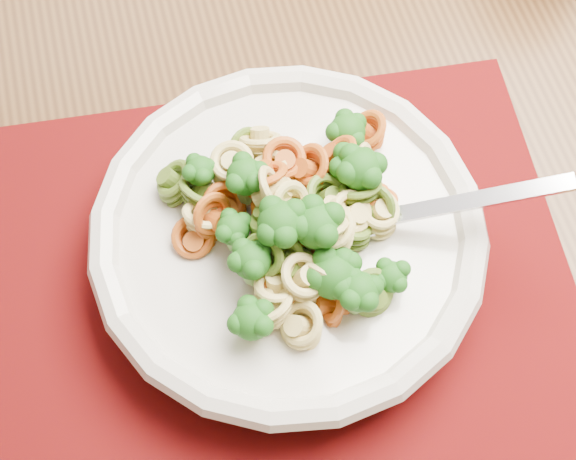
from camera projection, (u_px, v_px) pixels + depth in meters
dining_table at (206, 285)px, 0.63m from camera, size 1.79×1.41×0.75m
placemat at (269, 287)px, 0.54m from camera, size 0.49×0.44×0.00m
pasta_bowl at (288, 237)px, 0.52m from camera, size 0.26×0.26×0.05m
pasta_broccoli_heap at (288, 226)px, 0.51m from camera, size 0.22×0.22×0.06m
fork at (354, 223)px, 0.51m from camera, size 0.17×0.11×0.08m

